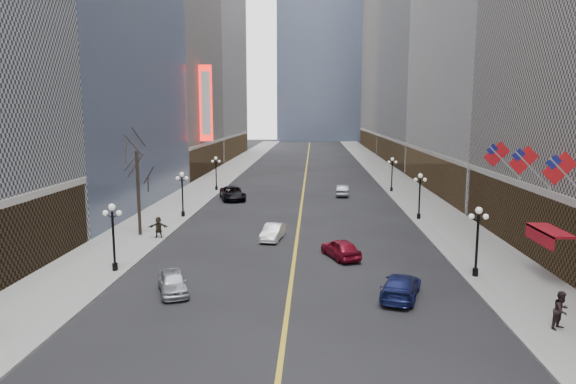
# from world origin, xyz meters

# --- Properties ---
(sidewalk_east) EXTENTS (6.00, 230.00, 0.15)m
(sidewalk_east) POSITION_xyz_m (14.00, 70.00, 0.07)
(sidewalk_east) COLOR gray
(sidewalk_east) RESTS_ON ground
(sidewalk_west) EXTENTS (6.00, 230.00, 0.15)m
(sidewalk_west) POSITION_xyz_m (-14.00, 70.00, 0.07)
(sidewalk_west) COLOR gray
(sidewalk_west) RESTS_ON ground
(lane_line) EXTENTS (0.25, 200.00, 0.02)m
(lane_line) POSITION_xyz_m (0.00, 80.00, 0.01)
(lane_line) COLOR gold
(lane_line) RESTS_ON ground
(bldg_east_c) EXTENTS (26.60, 40.60, 48.80)m
(bldg_east_c) POSITION_xyz_m (29.88, 106.00, 24.18)
(bldg_east_c) COLOR #939396
(bldg_east_c) RESTS_ON ground
(bldg_east_d) EXTENTS (26.60, 46.60, 62.80)m
(bldg_east_d) POSITION_xyz_m (29.90, 149.00, 31.17)
(bldg_east_d) COLOR #9E9283
(bldg_east_d) RESTS_ON ground
(bldg_west_c) EXTENTS (26.60, 30.60, 50.80)m
(bldg_west_c) POSITION_xyz_m (-29.88, 87.00, 25.19)
(bldg_west_c) COLOR #9E9283
(bldg_west_c) RESTS_ON ground
(bldg_west_d) EXTENTS (26.60, 38.60, 72.80)m
(bldg_west_d) POSITION_xyz_m (-29.92, 121.00, 36.17)
(bldg_west_d) COLOR silver
(bldg_west_d) RESTS_ON ground
(streetlamp_east_1) EXTENTS (1.26, 0.44, 4.52)m
(streetlamp_east_1) POSITION_xyz_m (11.80, 30.00, 2.90)
(streetlamp_east_1) COLOR black
(streetlamp_east_1) RESTS_ON sidewalk_east
(streetlamp_east_2) EXTENTS (1.26, 0.44, 4.52)m
(streetlamp_east_2) POSITION_xyz_m (11.80, 48.00, 2.90)
(streetlamp_east_2) COLOR black
(streetlamp_east_2) RESTS_ON sidewalk_east
(streetlamp_east_3) EXTENTS (1.26, 0.44, 4.52)m
(streetlamp_east_3) POSITION_xyz_m (11.80, 66.00, 2.90)
(streetlamp_east_3) COLOR black
(streetlamp_east_3) RESTS_ON sidewalk_east
(streetlamp_west_1) EXTENTS (1.26, 0.44, 4.52)m
(streetlamp_west_1) POSITION_xyz_m (-11.80, 30.00, 2.90)
(streetlamp_west_1) COLOR black
(streetlamp_west_1) RESTS_ON sidewalk_west
(streetlamp_west_2) EXTENTS (1.26, 0.44, 4.52)m
(streetlamp_west_2) POSITION_xyz_m (-11.80, 48.00, 2.90)
(streetlamp_west_2) COLOR black
(streetlamp_west_2) RESTS_ON sidewalk_west
(streetlamp_west_3) EXTENTS (1.26, 0.44, 4.52)m
(streetlamp_west_3) POSITION_xyz_m (-11.80, 66.00, 2.90)
(streetlamp_west_3) COLOR black
(streetlamp_west_3) RESTS_ON sidewalk_west
(flag_3) EXTENTS (2.87, 0.12, 2.87)m
(flag_3) POSITION_xyz_m (15.31, 27.00, 7.29)
(flag_3) COLOR #B2B2B7
(flag_3) RESTS_ON ground
(flag_4) EXTENTS (2.87, 0.12, 2.87)m
(flag_4) POSITION_xyz_m (15.31, 32.00, 7.29)
(flag_4) COLOR #B2B2B7
(flag_4) RESTS_ON ground
(flag_5) EXTENTS (2.87, 0.12, 2.87)m
(flag_5) POSITION_xyz_m (15.31, 37.00, 7.29)
(flag_5) COLOR #B2B2B7
(flag_5) RESTS_ON ground
(awning_c) EXTENTS (1.40, 4.00, 0.93)m
(awning_c) POSITION_xyz_m (16.11, 30.00, 3.08)
(awning_c) COLOR maroon
(awning_c) RESTS_ON ground
(theatre_marquee) EXTENTS (2.00, 0.55, 12.00)m
(theatre_marquee) POSITION_xyz_m (-15.88, 80.00, 12.00)
(theatre_marquee) COLOR red
(theatre_marquee) RESTS_ON ground
(tree_west_far) EXTENTS (3.60, 3.60, 7.92)m
(tree_west_far) POSITION_xyz_m (-13.50, 40.00, 6.24)
(tree_west_far) COLOR #2D231C
(tree_west_far) RESTS_ON sidewalk_west
(car_nb_near) EXTENTS (2.89, 4.23, 1.34)m
(car_nb_near) POSITION_xyz_m (-6.89, 26.34, 0.67)
(car_nb_near) COLOR #B2B5BB
(car_nb_near) RESTS_ON ground
(car_nb_mid) EXTENTS (1.98, 4.17, 1.32)m
(car_nb_mid) POSITION_xyz_m (-2.00, 39.40, 0.66)
(car_nb_mid) COLOR silver
(car_nb_mid) RESTS_ON ground
(car_nb_far) EXTENTS (4.23, 6.38, 1.63)m
(car_nb_far) POSITION_xyz_m (-8.47, 59.00, 0.81)
(car_nb_far) COLOR black
(car_nb_far) RESTS_ON ground
(car_sb_near) EXTENTS (3.23, 5.07, 1.37)m
(car_sb_near) POSITION_xyz_m (6.42, 26.25, 0.68)
(car_sb_near) COLOR navy
(car_sb_near) RESTS_ON ground
(car_sb_mid) EXTENTS (3.17, 4.54, 1.44)m
(car_sb_mid) POSITION_xyz_m (3.38, 34.25, 0.72)
(car_sb_mid) COLOR maroon
(car_sb_mid) RESTS_ON ground
(car_sb_far) EXTENTS (1.85, 4.40, 1.41)m
(car_sb_far) POSITION_xyz_m (5.11, 62.64, 0.71)
(car_sb_far) COLOR #555A5E
(car_sb_far) RESTS_ON ground
(ped_east_walk) EXTENTS (1.04, 0.93, 1.88)m
(ped_east_walk) POSITION_xyz_m (13.38, 21.93, 1.09)
(ped_east_walk) COLOR black
(ped_east_walk) RESTS_ON sidewalk_east
(ped_west_far) EXTENTS (1.68, 0.61, 1.77)m
(ped_west_far) POSITION_xyz_m (-11.60, 39.09, 1.04)
(ped_west_far) COLOR black
(ped_west_far) RESTS_ON sidewalk_west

